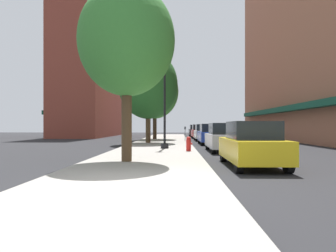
{
  "coord_description": "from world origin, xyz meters",
  "views": [
    {
      "loc": [
        1.26,
        -7.57,
        1.5
      ],
      "look_at": [
        0.53,
        19.28,
        1.49
      ],
      "focal_mm": 33.61,
      "sensor_mm": 36.0,
      "label": 1
    }
  ],
  "objects_px": {
    "fire_hydrant": "(189,144)",
    "tree_far": "(148,85)",
    "car_silver": "(224,138)",
    "car_yellow": "(252,145)",
    "car_black": "(195,131)",
    "lamppost": "(165,98)",
    "parking_meter_near": "(185,132)",
    "tree_mid": "(155,91)",
    "car_blue": "(210,134)",
    "tree_near": "(127,41)",
    "car_red": "(199,132)",
    "car_white": "(204,133)"
  },
  "relations": [
    {
      "from": "lamppost",
      "to": "car_yellow",
      "type": "height_order",
      "value": "lamppost"
    },
    {
      "from": "tree_mid",
      "to": "car_blue",
      "type": "xyz_separation_m",
      "value": [
        5.01,
        -7.17,
        -4.27
      ]
    },
    {
      "from": "lamppost",
      "to": "fire_hydrant",
      "type": "relative_size",
      "value": 7.47
    },
    {
      "from": "fire_hydrant",
      "to": "car_red",
      "type": "relative_size",
      "value": 0.18
    },
    {
      "from": "parking_meter_near",
      "to": "car_white",
      "type": "relative_size",
      "value": 0.3
    },
    {
      "from": "tree_far",
      "to": "car_silver",
      "type": "height_order",
      "value": "tree_far"
    },
    {
      "from": "car_silver",
      "to": "fire_hydrant",
      "type": "bearing_deg",
      "value": -153.58
    },
    {
      "from": "parking_meter_near",
      "to": "car_red",
      "type": "relative_size",
      "value": 0.3
    },
    {
      "from": "fire_hydrant",
      "to": "parking_meter_near",
      "type": "distance_m",
      "value": 11.74
    },
    {
      "from": "tree_far",
      "to": "car_red",
      "type": "xyz_separation_m",
      "value": [
        5.06,
        12.57,
        -4.03
      ]
    },
    {
      "from": "parking_meter_near",
      "to": "car_blue",
      "type": "relative_size",
      "value": 0.3
    },
    {
      "from": "car_white",
      "to": "car_red",
      "type": "relative_size",
      "value": 1.0
    },
    {
      "from": "lamppost",
      "to": "parking_meter_near",
      "type": "distance_m",
      "value": 10.07
    },
    {
      "from": "tree_mid",
      "to": "car_yellow",
      "type": "xyz_separation_m",
      "value": [
        5.01,
        -21.12,
        -4.27
      ]
    },
    {
      "from": "lamppost",
      "to": "tree_far",
      "type": "relative_size",
      "value": 0.78
    },
    {
      "from": "tree_mid",
      "to": "car_blue",
      "type": "relative_size",
      "value": 1.82
    },
    {
      "from": "parking_meter_near",
      "to": "tree_near",
      "type": "bearing_deg",
      "value": -99.3
    },
    {
      "from": "car_blue",
      "to": "car_white",
      "type": "height_order",
      "value": "same"
    },
    {
      "from": "tree_near",
      "to": "car_blue",
      "type": "height_order",
      "value": "tree_near"
    },
    {
      "from": "parking_meter_near",
      "to": "car_silver",
      "type": "relative_size",
      "value": 0.3
    },
    {
      "from": "fire_hydrant",
      "to": "tree_far",
      "type": "distance_m",
      "value": 9.94
    },
    {
      "from": "tree_mid",
      "to": "car_black",
      "type": "height_order",
      "value": "tree_mid"
    },
    {
      "from": "lamppost",
      "to": "car_black",
      "type": "xyz_separation_m",
      "value": [
        3.47,
        26.33,
        -2.39
      ]
    },
    {
      "from": "car_yellow",
      "to": "car_blue",
      "type": "xyz_separation_m",
      "value": [
        0.0,
        13.95,
        0.0
      ]
    },
    {
      "from": "fire_hydrant",
      "to": "tree_mid",
      "type": "relative_size",
      "value": 0.1
    },
    {
      "from": "fire_hydrant",
      "to": "tree_far",
      "type": "bearing_deg",
      "value": 109.47
    },
    {
      "from": "lamppost",
      "to": "car_yellow",
      "type": "xyz_separation_m",
      "value": [
        3.47,
        -7.68,
        -2.39
      ]
    },
    {
      "from": "fire_hydrant",
      "to": "car_white",
      "type": "relative_size",
      "value": 0.18
    },
    {
      "from": "car_yellow",
      "to": "car_black",
      "type": "bearing_deg",
      "value": 89.3
    },
    {
      "from": "parking_meter_near",
      "to": "car_white",
      "type": "bearing_deg",
      "value": 56.11
    },
    {
      "from": "lamppost",
      "to": "car_black",
      "type": "height_order",
      "value": "lamppost"
    },
    {
      "from": "tree_near",
      "to": "car_red",
      "type": "relative_size",
      "value": 1.6
    },
    {
      "from": "car_silver",
      "to": "car_white",
      "type": "distance_m",
      "value": 13.52
    },
    {
      "from": "fire_hydrant",
      "to": "parking_meter_near",
      "type": "xyz_separation_m",
      "value": [
        0.13,
        11.74,
        0.43
      ]
    },
    {
      "from": "lamppost",
      "to": "fire_hydrant",
      "type": "bearing_deg",
      "value": -55.72
    },
    {
      "from": "tree_mid",
      "to": "tree_far",
      "type": "height_order",
      "value": "tree_mid"
    },
    {
      "from": "tree_near",
      "to": "fire_hydrant",
      "type": "bearing_deg",
      "value": 62.36
    },
    {
      "from": "tree_mid",
      "to": "car_red",
      "type": "distance_m",
      "value": 8.6
    },
    {
      "from": "car_red",
      "to": "car_black",
      "type": "xyz_separation_m",
      "value": [
        0.0,
        7.35,
        0.0
      ]
    },
    {
      "from": "car_blue",
      "to": "car_red",
      "type": "bearing_deg",
      "value": 90.34
    },
    {
      "from": "fire_hydrant",
      "to": "tree_mid",
      "type": "distance_m",
      "value": 16.4
    },
    {
      "from": "tree_near",
      "to": "car_silver",
      "type": "relative_size",
      "value": 1.6
    },
    {
      "from": "tree_far",
      "to": "parking_meter_near",
      "type": "bearing_deg",
      "value": 46.64
    },
    {
      "from": "parking_meter_near",
      "to": "car_black",
      "type": "xyz_separation_m",
      "value": [
        1.95,
        16.63,
        -0.14
      ]
    },
    {
      "from": "car_blue",
      "to": "lamppost",
      "type": "bearing_deg",
      "value": -118.6
    },
    {
      "from": "fire_hydrant",
      "to": "tree_near",
      "type": "bearing_deg",
      "value": -117.64
    },
    {
      "from": "car_white",
      "to": "car_red",
      "type": "height_order",
      "value": "same"
    },
    {
      "from": "car_white",
      "to": "tree_mid",
      "type": "bearing_deg",
      "value": 169.4
    },
    {
      "from": "car_silver",
      "to": "car_blue",
      "type": "height_order",
      "value": "same"
    },
    {
      "from": "tree_near",
      "to": "car_blue",
      "type": "xyz_separation_m",
      "value": [
        4.69,
        13.28,
        -3.99
      ]
    }
  ]
}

